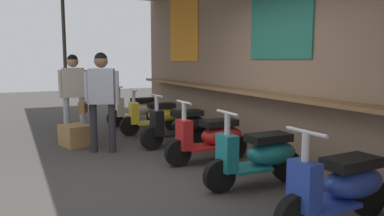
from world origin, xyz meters
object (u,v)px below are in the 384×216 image
object	(u,v)px
scooter_cream	(139,109)
scooter_yellow	(156,116)
shopper_browsing	(74,87)
scooter_teal	(260,155)
scooter_black	(181,125)
scooter_red	(212,137)
merchandise_crate	(75,135)
shopper_with_handbag	(101,92)
scooter_blue	(341,186)

from	to	relation	value
scooter_cream	scooter_yellow	distance (m)	1.22
shopper_browsing	scooter_teal	bearing A→B (deg)	34.41
scooter_cream	scooter_black	world-z (taller)	same
scooter_black	scooter_red	bearing A→B (deg)	87.14
scooter_black	merchandise_crate	size ratio (longest dim) A/B	2.59
scooter_teal	shopper_with_handbag	distance (m)	3.00
scooter_black	scooter_red	size ratio (longest dim) A/B	1.00
scooter_red	shopper_browsing	distance (m)	3.26
scooter_black	scooter_yellow	bearing A→B (deg)	-92.86
scooter_teal	shopper_browsing	world-z (taller)	shopper_browsing
scooter_cream	scooter_black	distance (m)	2.51
merchandise_crate	scooter_cream	bearing A→B (deg)	132.92
shopper_browsing	merchandise_crate	bearing A→B (deg)	3.22
scooter_yellow	scooter_cream	bearing A→B (deg)	-86.61
scooter_yellow	merchandise_crate	xyz separation A→B (m)	(0.40, -1.74, -0.20)
scooter_red	scooter_teal	xyz separation A→B (m)	(1.23, 0.00, 0.00)
shopper_browsing	scooter_blue	bearing A→B (deg)	29.43
scooter_yellow	shopper_browsing	distance (m)	1.78
scooter_blue	shopper_browsing	size ratio (longest dim) A/B	0.84
scooter_yellow	scooter_black	distance (m)	1.29
scooter_cream	scooter_yellow	bearing A→B (deg)	86.91
scooter_cream	shopper_with_handbag	size ratio (longest dim) A/B	0.83
scooter_cream	scooter_blue	size ratio (longest dim) A/B	1.00
scooter_yellow	shopper_with_handbag	distance (m)	1.89
scooter_cream	scooter_yellow	xyz separation A→B (m)	(1.22, -0.00, 0.00)
shopper_with_handbag	shopper_browsing	world-z (taller)	shopper_with_handbag
scooter_teal	scooter_blue	xyz separation A→B (m)	(1.26, -0.00, 0.00)
scooter_black	shopper_browsing	size ratio (longest dim) A/B	0.84
scooter_cream	merchandise_crate	bearing A→B (deg)	39.84
scooter_cream	shopper_with_handbag	distance (m)	2.78
scooter_red	merchandise_crate	distance (m)	2.69
scooter_teal	shopper_browsing	distance (m)	4.35
scooter_teal	shopper_browsing	xyz separation A→B (m)	(-3.98, -1.63, 0.65)
scooter_black	shopper_browsing	xyz separation A→B (m)	(-1.60, -1.63, 0.65)
scooter_cream	scooter_black	bearing A→B (deg)	86.91
scooter_red	scooter_teal	size ratio (longest dim) A/B	1.00
scooter_yellow	shopper_with_handbag	bearing A→B (deg)	41.81
scooter_blue	merchandise_crate	distance (m)	4.87
scooter_cream	scooter_red	bearing A→B (deg)	86.91
scooter_black	scooter_cream	bearing A→B (deg)	-92.86
scooter_teal	scooter_blue	distance (m)	1.26
scooter_teal	merchandise_crate	distance (m)	3.71
scooter_black	merchandise_crate	world-z (taller)	scooter_black
scooter_blue	merchandise_crate	size ratio (longest dim) A/B	2.59
scooter_blue	shopper_with_handbag	distance (m)	4.13
shopper_with_handbag	shopper_browsing	xyz separation A→B (m)	(-1.41, -0.23, 0.00)
scooter_blue	shopper_with_handbag	xyz separation A→B (m)	(-3.84, -1.39, 0.64)
scooter_blue	merchandise_crate	world-z (taller)	scooter_blue
scooter_yellow	shopper_with_handbag	world-z (taller)	shopper_with_handbag
scooter_blue	shopper_browsing	world-z (taller)	shopper_browsing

